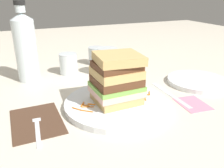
{
  "coord_description": "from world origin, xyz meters",
  "views": [
    {
      "loc": [
        -0.26,
        -0.53,
        0.31
      ],
      "look_at": [
        -0.02,
        0.02,
        0.06
      ],
      "focal_mm": 37.02,
      "sensor_mm": 36.0,
      "label": 1
    }
  ],
  "objects_px": {
    "fork": "(37,125)",
    "empty_tumbler_1": "(96,56)",
    "juice_glass": "(107,63)",
    "empty_tumbler_0": "(68,64)",
    "knife": "(171,95)",
    "sandwich": "(117,79)",
    "water_bottle": "(26,47)",
    "side_plate": "(198,81)",
    "napkin_dark": "(37,121)",
    "main_plate": "(116,104)",
    "napkin_pink": "(193,104)"
  },
  "relations": [
    {
      "from": "fork",
      "to": "napkin_pink",
      "type": "distance_m",
      "value": 0.43
    },
    {
      "from": "fork",
      "to": "water_bottle",
      "type": "xyz_separation_m",
      "value": [
        0.01,
        0.33,
        0.12
      ]
    },
    {
      "from": "main_plate",
      "to": "napkin_pink",
      "type": "xyz_separation_m",
      "value": [
        0.21,
        -0.07,
        -0.01
      ]
    },
    {
      "from": "napkin_dark",
      "to": "knife",
      "type": "bearing_deg",
      "value": -0.73
    },
    {
      "from": "fork",
      "to": "knife",
      "type": "height_order",
      "value": "fork"
    },
    {
      "from": "knife",
      "to": "side_plate",
      "type": "xyz_separation_m",
      "value": [
        0.15,
        0.05,
        0.01
      ]
    },
    {
      "from": "sandwich",
      "to": "empty_tumbler_0",
      "type": "height_order",
      "value": "sandwich"
    },
    {
      "from": "napkin_dark",
      "to": "side_plate",
      "type": "height_order",
      "value": "side_plate"
    },
    {
      "from": "side_plate",
      "to": "napkin_dark",
      "type": "bearing_deg",
      "value": -175.59
    },
    {
      "from": "fork",
      "to": "side_plate",
      "type": "xyz_separation_m",
      "value": [
        0.55,
        0.06,
        0.0
      ]
    },
    {
      "from": "juice_glass",
      "to": "water_bottle",
      "type": "height_order",
      "value": "water_bottle"
    },
    {
      "from": "empty_tumbler_0",
      "to": "sandwich",
      "type": "bearing_deg",
      "value": -79.97
    },
    {
      "from": "juice_glass",
      "to": "empty_tumbler_0",
      "type": "bearing_deg",
      "value": 151.05
    },
    {
      "from": "sandwich",
      "to": "water_bottle",
      "type": "height_order",
      "value": "water_bottle"
    },
    {
      "from": "juice_glass",
      "to": "water_bottle",
      "type": "xyz_separation_m",
      "value": [
        -0.28,
        0.06,
        0.08
      ]
    },
    {
      "from": "knife",
      "to": "empty_tumbler_1",
      "type": "height_order",
      "value": "empty_tumbler_1"
    },
    {
      "from": "fork",
      "to": "water_bottle",
      "type": "relative_size",
      "value": 0.61
    },
    {
      "from": "sandwich",
      "to": "empty_tumbler_0",
      "type": "distance_m",
      "value": 0.33
    },
    {
      "from": "sandwich",
      "to": "napkin_dark",
      "type": "relative_size",
      "value": 0.8
    },
    {
      "from": "main_plate",
      "to": "knife",
      "type": "bearing_deg",
      "value": -0.81
    },
    {
      "from": "sandwich",
      "to": "juice_glass",
      "type": "distance_m",
      "value": 0.26
    },
    {
      "from": "fork",
      "to": "side_plate",
      "type": "relative_size",
      "value": 0.8
    },
    {
      "from": "knife",
      "to": "sandwich",
      "type": "bearing_deg",
      "value": 179.29
    },
    {
      "from": "main_plate",
      "to": "napkin_pink",
      "type": "bearing_deg",
      "value": -19.78
    },
    {
      "from": "sandwich",
      "to": "empty_tumbler_1",
      "type": "relative_size",
      "value": 1.8
    },
    {
      "from": "main_plate",
      "to": "knife",
      "type": "height_order",
      "value": "main_plate"
    },
    {
      "from": "main_plate",
      "to": "empty_tumbler_0",
      "type": "xyz_separation_m",
      "value": [
        -0.06,
        0.32,
        0.03
      ]
    },
    {
      "from": "knife",
      "to": "juice_glass",
      "type": "bearing_deg",
      "value": 113.63
    },
    {
      "from": "main_plate",
      "to": "napkin_dark",
      "type": "relative_size",
      "value": 1.7
    },
    {
      "from": "juice_glass",
      "to": "sandwich",
      "type": "bearing_deg",
      "value": -106.83
    },
    {
      "from": "napkin_dark",
      "to": "empty_tumbler_1",
      "type": "distance_m",
      "value": 0.5
    },
    {
      "from": "empty_tumbler_1",
      "to": "empty_tumbler_0",
      "type": "bearing_deg",
      "value": -151.69
    },
    {
      "from": "main_plate",
      "to": "sandwich",
      "type": "xyz_separation_m",
      "value": [
        0.0,
        -0.0,
        0.07
      ]
    },
    {
      "from": "main_plate",
      "to": "fork",
      "type": "height_order",
      "value": "main_plate"
    },
    {
      "from": "juice_glass",
      "to": "empty_tumbler_0",
      "type": "relative_size",
      "value": 1.3
    },
    {
      "from": "napkin_dark",
      "to": "water_bottle",
      "type": "relative_size",
      "value": 0.62
    },
    {
      "from": "side_plate",
      "to": "main_plate",
      "type": "bearing_deg",
      "value": -172.34
    },
    {
      "from": "main_plate",
      "to": "empty_tumbler_1",
      "type": "relative_size",
      "value": 3.83
    },
    {
      "from": "napkin_pink",
      "to": "sandwich",
      "type": "bearing_deg",
      "value": 160.23
    },
    {
      "from": "empty_tumbler_1",
      "to": "side_plate",
      "type": "height_order",
      "value": "empty_tumbler_1"
    },
    {
      "from": "water_bottle",
      "to": "napkin_pink",
      "type": "bearing_deg",
      "value": -43.33
    },
    {
      "from": "sandwich",
      "to": "water_bottle",
      "type": "bearing_deg",
      "value": 123.08
    },
    {
      "from": "side_plate",
      "to": "napkin_pink",
      "type": "height_order",
      "value": "side_plate"
    },
    {
      "from": "fork",
      "to": "juice_glass",
      "type": "relative_size",
      "value": 1.6
    },
    {
      "from": "juice_glass",
      "to": "empty_tumbler_0",
      "type": "xyz_separation_m",
      "value": [
        -0.13,
        0.07,
        -0.01
      ]
    },
    {
      "from": "fork",
      "to": "empty_tumbler_1",
      "type": "xyz_separation_m",
      "value": [
        0.3,
        0.42,
        0.03
      ]
    },
    {
      "from": "sandwich",
      "to": "side_plate",
      "type": "bearing_deg",
      "value": 7.73
    },
    {
      "from": "main_plate",
      "to": "juice_glass",
      "type": "bearing_deg",
      "value": 72.99
    },
    {
      "from": "fork",
      "to": "side_plate",
      "type": "height_order",
      "value": "side_plate"
    },
    {
      "from": "side_plate",
      "to": "napkin_pink",
      "type": "bearing_deg",
      "value": -136.56
    }
  ]
}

